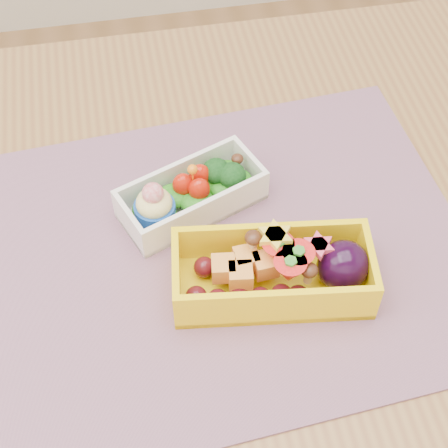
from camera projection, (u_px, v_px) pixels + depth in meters
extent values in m
cube|color=brown|center=(227.00, 293.00, 0.69)|extent=(1.20, 0.80, 0.04)
cube|color=#865C69|center=(217.00, 253.00, 0.69)|extent=(0.52, 0.41, 0.00)
cube|color=white|center=(192.00, 195.00, 0.71)|extent=(0.16, 0.11, 0.04)
ellipsoid|color=green|center=(192.00, 198.00, 0.72)|extent=(0.15, 0.10, 0.02)
cylinder|color=#1649A8|center=(155.00, 214.00, 0.70)|extent=(0.04, 0.04, 0.03)
sphere|color=red|center=(153.00, 193.00, 0.68)|extent=(0.02, 0.02, 0.02)
ellipsoid|color=#B41706|center=(183.00, 185.00, 0.71)|extent=(0.02, 0.02, 0.03)
ellipsoid|color=#B41706|center=(199.00, 189.00, 0.70)|extent=(0.02, 0.02, 0.03)
ellipsoid|color=#B41706|center=(200.00, 176.00, 0.72)|extent=(0.02, 0.02, 0.03)
sphere|color=orange|center=(192.00, 169.00, 0.69)|extent=(0.01, 0.01, 0.01)
ellipsoid|color=black|center=(216.00, 171.00, 0.72)|extent=(0.03, 0.03, 0.02)
ellipsoid|color=black|center=(232.00, 175.00, 0.72)|extent=(0.03, 0.03, 0.02)
ellipsoid|color=#3F2111|center=(237.00, 159.00, 0.72)|extent=(0.01, 0.01, 0.01)
cube|color=yellow|center=(273.00, 273.00, 0.65)|extent=(0.19, 0.10, 0.05)
ellipsoid|color=#4A0D14|center=(232.00, 284.00, 0.65)|extent=(0.10, 0.06, 0.02)
cube|color=orange|center=(243.00, 267.00, 0.64)|extent=(0.05, 0.04, 0.02)
cone|color=red|center=(277.00, 253.00, 0.64)|extent=(0.03, 0.03, 0.03)
cone|color=red|center=(297.00, 261.00, 0.64)|extent=(0.03, 0.03, 0.03)
cone|color=red|center=(289.00, 272.00, 0.63)|extent=(0.03, 0.03, 0.03)
cylinder|color=yellow|center=(275.00, 236.00, 0.63)|extent=(0.03, 0.03, 0.01)
cylinder|color=#E53F5B|center=(319.00, 246.00, 0.63)|extent=(0.03, 0.03, 0.01)
ellipsoid|color=#3F2111|center=(253.00, 249.00, 0.65)|extent=(0.02, 0.02, 0.01)
ellipsoid|color=#3F2111|center=(308.00, 276.00, 0.63)|extent=(0.02, 0.02, 0.01)
ellipsoid|color=black|center=(343.00, 266.00, 0.65)|extent=(0.05, 0.05, 0.05)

